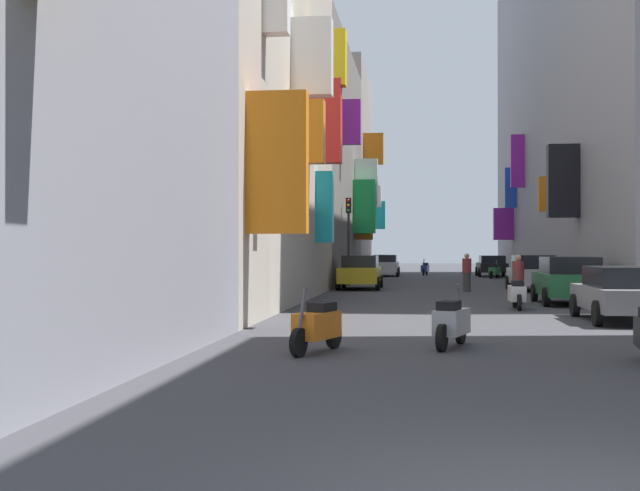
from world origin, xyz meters
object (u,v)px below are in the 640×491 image
Objects in this scene: scooter_white at (517,294)px; scooter_green at (494,271)px; parked_car_grey at (623,292)px; parked_car_black at (492,265)px; parked_car_white at (385,265)px; parked_car_green at (569,280)px; scooter_blue at (425,268)px; parked_car_yellow at (360,271)px; parked_car_silver at (532,272)px; scooter_orange at (317,325)px; pedestrian_near_left at (518,279)px; traffic_light_near_corner at (349,226)px; scooter_silver at (451,322)px; pedestrian_crossing at (467,273)px.

scooter_green is (1.66, 25.99, 0.00)m from scooter_white.
parked_car_black is at bearing 90.43° from parked_car_grey.
scooter_green is (6.85, -3.74, -0.29)m from parked_car_white.
scooter_blue is (-4.43, 29.63, -0.34)m from parked_car_green.
parked_car_grey is 36.27m from scooter_blue.
parked_car_grey is 1.02× the size of parked_car_yellow.
parked_car_black is at bearing 90.25° from parked_car_silver.
scooter_orange is (-6.42, -40.43, -0.27)m from parked_car_black.
parked_car_green is 0.89× the size of parked_car_silver.
pedestrian_near_left is (-1.35, -23.67, 0.33)m from scooter_green.
scooter_white is 16.81m from traffic_light_near_corner.
parked_car_yellow is at bearing -91.04° from parked_car_white.
scooter_silver is at bearing -101.46° from parked_car_silver.
traffic_light_near_corner is (-0.85, 3.67, 2.16)m from parked_car_yellow.
pedestrian_crossing reaches higher than scooter_orange.
scooter_silver is at bearing 22.55° from scooter_orange.
traffic_light_near_corner reaches higher than scooter_white.
parked_car_white reaches higher than scooter_silver.
scooter_white is at bearing -84.89° from pedestrian_crossing.
parked_car_black is at bearing 67.80° from parked_car_yellow.
scooter_silver is 0.40× the size of traffic_light_near_corner.
pedestrian_crossing is at bearing 79.91° from scooter_orange.
parked_car_grey is (0.25, -33.66, -0.02)m from parked_car_black.
parked_car_green is 2.16× the size of scooter_green.
pedestrian_near_left reaches higher than parked_car_white.
scooter_green is at bearing 80.34° from scooter_orange.
parked_car_black is 19.44m from parked_car_yellow.
parked_car_silver reaches higher than parked_car_grey.
parked_car_yellow is at bearing 160.09° from pedestrian_crossing.
parked_car_silver is 2.52× the size of scooter_silver.
pedestrian_crossing is (-2.73, -19.67, 0.06)m from parked_car_black.
scooter_orange is at bearing -113.15° from scooter_white.
pedestrian_crossing is at bearing -99.10° from scooter_green.
scooter_blue is 1.07× the size of scooter_green.
traffic_light_near_corner is (-4.08, 25.14, 2.48)m from scooter_silver.
scooter_orange is at bearing -110.57° from pedestrian_near_left.
scooter_white is 1.09× the size of scooter_silver.
pedestrian_crossing is at bearing -44.32° from traffic_light_near_corner.
traffic_light_near_corner is (-6.37, 15.36, 2.48)m from scooter_white.
scooter_blue is at bearing 151.96° from parked_car_black.
parked_car_silver is 22.62m from scooter_orange.
pedestrian_near_left reaches higher than scooter_white.
scooter_blue is (-2.51, 32.01, 0.00)m from scooter_white.
traffic_light_near_corner is at bearing 135.68° from pedestrian_crossing.
parked_car_silver is (0.08, -18.77, 0.06)m from parked_car_black.
parked_car_silver is at bearing -78.15° from scooter_blue.
scooter_green is at bearing 90.95° from parked_car_silver.
parked_car_green is at bearing -75.43° from parked_car_white.
pedestrian_crossing is (-2.56, -15.97, 0.33)m from scooter_green.
parked_car_silver is at bearing -5.90° from parked_car_yellow.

